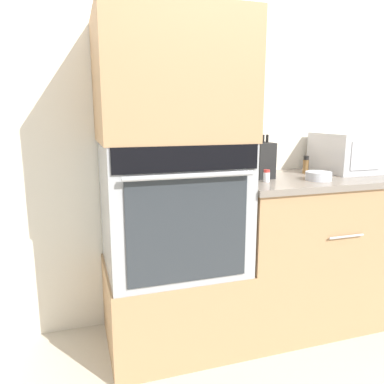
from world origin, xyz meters
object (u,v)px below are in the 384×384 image
object	(u,v)px
wall_oven	(172,205)
condiment_jar_back	(235,168)
condiment_jar_mid	(306,165)
knife_block	(262,160)
bowl	(318,176)
microwave	(347,153)
condiment_jar_near	(267,176)
condiment_jar_far	(245,174)

from	to	relation	value
wall_oven	condiment_jar_back	size ratio (longest dim) A/B	7.46
condiment_jar_mid	condiment_jar_back	xyz separation A→B (m)	(-0.45, 0.07, -0.01)
wall_oven	knife_block	distance (m)	0.60
wall_oven	knife_block	xyz separation A→B (m)	(0.55, 0.04, 0.22)
bowl	condiment_jar_mid	xyz separation A→B (m)	(0.07, 0.23, 0.03)
microwave	condiment_jar_near	world-z (taller)	microwave
condiment_jar_far	condiment_jar_back	xyz separation A→B (m)	(0.02, 0.18, 0.01)
wall_oven	condiment_jar_back	xyz separation A→B (m)	(0.44, 0.17, 0.16)
condiment_jar_back	microwave	bearing A→B (deg)	-6.74
microwave	condiment_jar_back	bearing A→B (deg)	173.26
microwave	condiment_jar_far	size ratio (longest dim) A/B	4.94
bowl	condiment_jar_far	bearing A→B (deg)	162.38
bowl	condiment_jar_far	size ratio (longest dim) A/B	1.88
knife_block	condiment_jar_far	world-z (taller)	knife_block
wall_oven	microwave	size ratio (longest dim) A/B	1.88
condiment_jar_near	condiment_jar_back	size ratio (longest dim) A/B	0.71
wall_oven	condiment_jar_near	world-z (taller)	wall_oven
knife_block	condiment_jar_near	bearing A→B (deg)	-107.60
wall_oven	bowl	world-z (taller)	wall_oven
wall_oven	condiment_jar_far	bearing A→B (deg)	-0.62
bowl	microwave	bearing A→B (deg)	30.71
microwave	bowl	bearing A→B (deg)	-149.29
bowl	condiment_jar_mid	size ratio (longest dim) A/B	1.31
wall_oven	condiment_jar_near	size ratio (longest dim) A/B	10.55
condiment_jar_near	condiment_jar_far	xyz separation A→B (m)	(-0.09, 0.09, 0.00)
condiment_jar_near	condiment_jar_back	xyz separation A→B (m)	(-0.07, 0.26, 0.01)
microwave	condiment_jar_mid	world-z (taller)	microwave
bowl	wall_oven	bearing A→B (deg)	170.93
condiment_jar_mid	wall_oven	bearing A→B (deg)	-173.60
bowl	condiment_jar_back	xyz separation A→B (m)	(-0.38, 0.30, 0.02)
knife_block	condiment_jar_mid	xyz separation A→B (m)	(0.34, 0.06, -0.05)
knife_block	condiment_jar_back	bearing A→B (deg)	130.76
microwave	knife_block	distance (m)	0.63
bowl	condiment_jar_back	bearing A→B (deg)	141.33
bowl	condiment_jar_mid	bearing A→B (deg)	72.66
microwave	condiment_jar_near	xyz separation A→B (m)	(-0.67, -0.18, -0.09)
condiment_jar_near	condiment_jar_back	distance (m)	0.27
condiment_jar_near	condiment_jar_mid	xyz separation A→B (m)	(0.38, 0.19, 0.02)
wall_oven	microwave	bearing A→B (deg)	4.05
condiment_jar_back	condiment_jar_mid	bearing A→B (deg)	-8.96
knife_block	condiment_jar_back	world-z (taller)	knife_block
knife_block	condiment_jar_far	bearing A→B (deg)	-160.89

